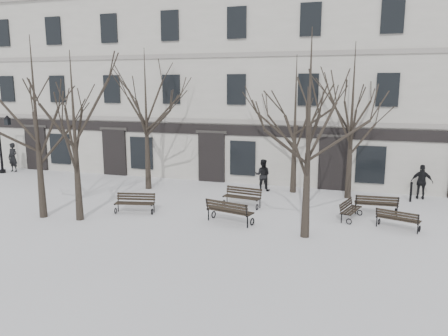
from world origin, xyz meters
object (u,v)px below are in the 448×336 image
at_px(tree_0, 35,106).
at_px(bench_1, 229,211).
at_px(bench_5, 350,209).
at_px(lamp_post, 3,140).
at_px(bench_3, 242,196).
at_px(tree_1, 74,116).
at_px(tree_2, 309,110).
at_px(bench_0, 135,202).
at_px(bench_2, 398,219).
at_px(bench_4, 376,204).

bearing_deg(tree_0, bench_1, 11.14).
bearing_deg(bench_1, bench_5, -141.29).
bearing_deg(lamp_post, bench_5, -9.46).
height_order(bench_3, lamp_post, lamp_post).
bearing_deg(bench_5, lamp_post, 96.23).
height_order(tree_1, tree_2, tree_2).
bearing_deg(bench_0, tree_0, -165.23).
height_order(tree_1, bench_3, tree_1).
xyz_separation_m(tree_2, bench_0, (-7.66, 0.90, -4.28)).
distance_m(bench_0, bench_1, 4.46).
height_order(tree_0, bench_2, tree_0).
height_order(tree_2, bench_4, tree_2).
bearing_deg(bench_3, bench_2, -3.37).
xyz_separation_m(tree_0, bench_2, (14.53, 2.80, -4.32)).
distance_m(bench_1, bench_4, 6.62).
height_order(tree_0, bench_0, tree_0).
relative_size(bench_2, bench_3, 0.93).
distance_m(tree_1, tree_2, 9.45).
height_order(bench_1, lamp_post, lamp_post).
height_order(bench_0, lamp_post, lamp_post).
bearing_deg(bench_4, bench_0, 12.03).
xyz_separation_m(tree_2, bench_2, (3.39, 1.93, -4.31)).
relative_size(bench_3, bench_4, 1.00).
bearing_deg(tree_1, bench_3, 33.71).
bearing_deg(lamp_post, tree_2, -17.71).
bearing_deg(bench_2, tree_2, 48.17).
bearing_deg(tree_2, tree_1, -175.70).
xyz_separation_m(bench_1, bench_3, (-0.15, 2.64, -0.05)).
bearing_deg(tree_0, lamp_post, 140.97).
xyz_separation_m(tree_1, bench_0, (1.76, 1.61, -3.90)).
bearing_deg(bench_1, bench_0, 11.94).
bearing_deg(bench_5, bench_4, -31.17).
relative_size(bench_0, bench_3, 0.98).
distance_m(tree_2, lamp_post, 21.32).
relative_size(bench_4, lamp_post, 0.49).
xyz_separation_m(tree_0, bench_4, (13.77, 4.71, -4.28)).
relative_size(bench_0, bench_4, 0.98).
bearing_deg(bench_0, bench_2, -6.83).
bearing_deg(bench_0, bench_3, 17.33).
distance_m(tree_1, bench_4, 13.44).
distance_m(tree_0, bench_3, 9.84).
relative_size(bench_1, lamp_post, 0.56).
distance_m(tree_1, bench_5, 12.16).
relative_size(tree_2, bench_5, 4.57).
relative_size(tree_0, tree_1, 1.09).
height_order(tree_1, bench_4, tree_1).
bearing_deg(bench_2, bench_4, -49.68).
bearing_deg(bench_4, bench_2, 107.89).
height_order(bench_1, bench_2, bench_1).
relative_size(bench_2, bench_5, 1.04).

